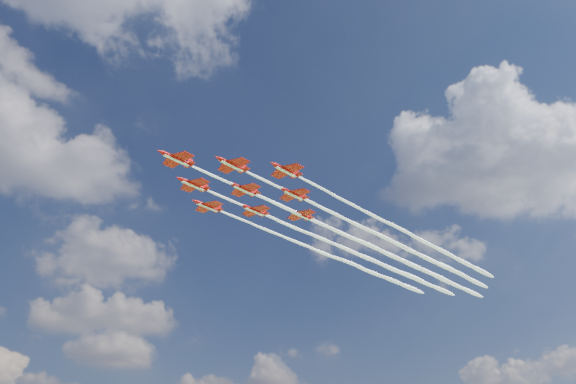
% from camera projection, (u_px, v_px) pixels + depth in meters
% --- Properties ---
extents(jet_lead, '(115.91, 44.93, 2.41)m').
position_uv_depth(jet_lead, '(339.00, 232.00, 163.71)').
color(jet_lead, '#B80C0A').
extents(jet_row2_port, '(115.91, 44.93, 2.41)m').
position_uv_depth(jet_row2_port, '(380.00, 235.00, 166.07)').
color(jet_row2_port, '#B80C0A').
extents(jet_row2_starb, '(115.91, 44.93, 2.41)m').
position_uv_depth(jet_row2_starb, '(342.00, 247.00, 174.80)').
color(jet_row2_starb, '#B80C0A').
extents(jet_row3_port, '(115.91, 44.93, 2.41)m').
position_uv_depth(jet_row3_port, '(419.00, 239.00, 168.44)').
color(jet_row3_port, '#B80C0A').
extents(jet_row3_centre, '(115.91, 44.93, 2.41)m').
position_uv_depth(jet_row3_centre, '(380.00, 250.00, 177.16)').
color(jet_row3_centre, '#B80C0A').
extents(jet_row3_starb, '(115.91, 44.93, 2.41)m').
position_uv_depth(jet_row3_starb, '(344.00, 261.00, 185.88)').
color(jet_row3_starb, '#B80C0A').
extents(jet_row4_port, '(115.91, 44.93, 2.41)m').
position_uv_depth(jet_row4_port, '(417.00, 253.00, 179.52)').
color(jet_row4_port, '#B80C0A').
extents(jet_row4_starb, '(115.91, 44.93, 2.41)m').
position_uv_depth(jet_row4_starb, '(380.00, 264.00, 188.24)').
color(jet_row4_starb, '#B80C0A').
extents(jet_tail, '(115.91, 44.93, 2.41)m').
position_uv_depth(jet_tail, '(415.00, 266.00, 190.61)').
color(jet_tail, '#B80C0A').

